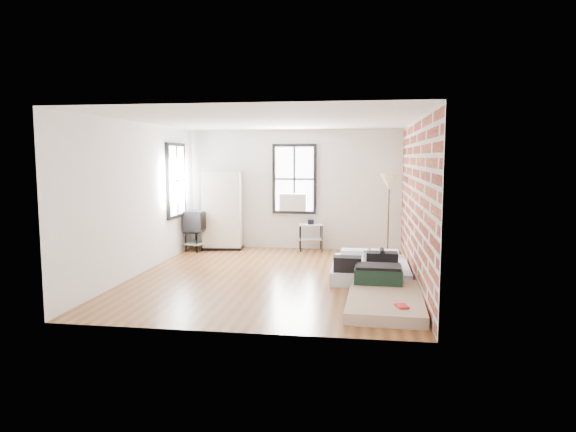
% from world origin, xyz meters
% --- Properties ---
extents(ground, '(6.00, 6.00, 0.00)m').
position_xyz_m(ground, '(0.00, 0.00, 0.00)').
color(ground, brown).
rests_on(ground, ground).
extents(room_shell, '(5.02, 6.02, 2.80)m').
position_xyz_m(room_shell, '(0.23, 0.36, 1.74)').
color(room_shell, silver).
rests_on(room_shell, ground).
extents(mattress_main, '(1.36, 1.84, 0.59)m').
position_xyz_m(mattress_main, '(1.75, 0.28, 0.16)').
color(mattress_main, silver).
rests_on(mattress_main, ground).
extents(mattress_bare, '(1.14, 2.08, 0.44)m').
position_xyz_m(mattress_bare, '(1.93, -1.37, 0.13)').
color(mattress_bare, tan).
rests_on(mattress_bare, ground).
extents(wardrobe, '(0.98, 0.63, 1.83)m').
position_xyz_m(wardrobe, '(-1.67, 2.65, 0.91)').
color(wardrobe, black).
rests_on(wardrobe, ground).
extents(side_table, '(0.63, 0.54, 0.74)m').
position_xyz_m(side_table, '(0.42, 2.72, 0.50)').
color(side_table, black).
rests_on(side_table, ground).
extents(floor_lamp, '(0.39, 0.39, 1.83)m').
position_xyz_m(floor_lamp, '(2.13, 1.80, 1.58)').
color(floor_lamp, '#322410').
rests_on(floor_lamp, ground).
extents(tv_stand, '(0.51, 0.69, 0.93)m').
position_xyz_m(tv_stand, '(-2.21, 2.36, 0.66)').
color(tv_stand, black).
rests_on(tv_stand, ground).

